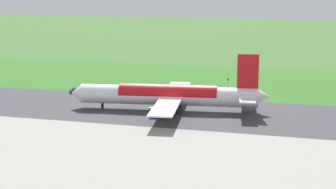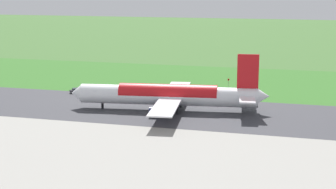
{
  "view_description": "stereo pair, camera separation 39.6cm",
  "coord_description": "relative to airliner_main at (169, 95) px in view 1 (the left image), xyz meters",
  "views": [
    {
      "loc": [
        -24.9,
        134.36,
        33.57
      ],
      "look_at": [
        11.44,
        0.0,
        4.5
      ],
      "focal_mm": 56.48,
      "sensor_mm": 36.0,
      "label": 1
    },
    {
      "loc": [
        -25.28,
        134.25,
        33.57
      ],
      "look_at": [
        11.44,
        0.0,
        4.5
      ],
      "focal_mm": 56.48,
      "sensor_mm": 36.0,
      "label": 2
    }
  ],
  "objects": [
    {
      "name": "ground_plane",
      "position": [
        -11.06,
        0.05,
        -4.35
      ],
      "size": [
        800.0,
        800.0,
        0.0
      ],
      "primitive_type": "plane",
      "color": "#3D662D"
    },
    {
      "name": "runway_asphalt",
      "position": [
        -11.06,
        0.05,
        -4.32
      ],
      "size": [
        600.0,
        34.86,
        0.06
      ],
      "primitive_type": "cube",
      "color": "#38383D",
      "rests_on": "ground"
    },
    {
      "name": "grass_verge_foreground",
      "position": [
        -11.06,
        -40.03,
        -4.33
      ],
      "size": [
        600.0,
        80.0,
        0.04
      ],
      "primitive_type": "cube",
      "color": "#346B27",
      "rests_on": "ground"
    },
    {
      "name": "airliner_main",
      "position": [
        0.0,
        0.0,
        0.0
      ],
      "size": [
        54.11,
        44.41,
        15.88
      ],
      "color": "white",
      "rests_on": "ground"
    },
    {
      "name": "service_car_followme",
      "position": [
        34.48,
        -15.34,
        -3.51
      ],
      "size": [
        4.38,
        4.07,
        1.62
      ],
      "color": "black",
      "rests_on": "ground"
    },
    {
      "name": "no_stopping_sign",
      "position": [
        -10.11,
        -38.11,
        -2.71
      ],
      "size": [
        0.6,
        0.1,
        2.79
      ],
      "color": "slate",
      "rests_on": "ground"
    },
    {
      "name": "traffic_cone_orange",
      "position": [
        -5.98,
        -39.5,
        -4.08
      ],
      "size": [
        0.4,
        0.4,
        0.55
      ],
      "primitive_type": "cone",
      "color": "orange",
      "rests_on": "ground"
    }
  ]
}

